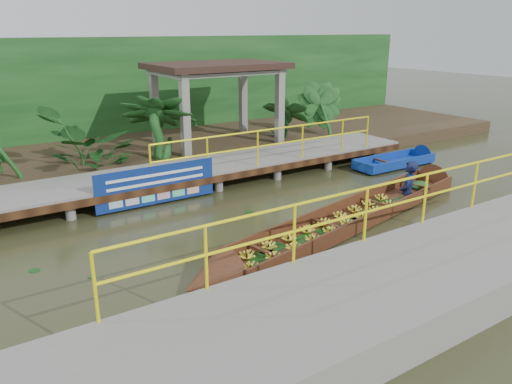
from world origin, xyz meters
TOP-DOWN VIEW (x-y plane):
  - ground at (0.00, 0.00)m, footprint 80.00×80.00m
  - land_strip at (0.00, 7.50)m, footprint 30.00×8.00m
  - far_dock at (0.02, 3.43)m, footprint 16.00×2.06m
  - near_dock at (1.00, -4.20)m, footprint 18.00×2.40m
  - pavilion at (3.00, 6.30)m, footprint 4.40×3.00m
  - foliage_backdrop at (0.00, 10.00)m, footprint 30.00×0.80m
  - vendor_boat at (2.84, -1.01)m, footprint 9.87×2.99m
  - moored_blue_boat at (7.81, 1.74)m, footprint 3.41×0.94m
  - blue_banner at (-0.90, 2.48)m, footprint 3.16×0.04m
  - tropical_plants at (0.21, 5.30)m, footprint 14.59×1.59m

SIDE VIEW (x-z plane):
  - ground at x=0.00m, z-range 0.00..0.00m
  - moored_blue_boat at x=7.81m, z-range -0.26..0.55m
  - land_strip at x=0.00m, z-range 0.00..0.45m
  - vendor_boat at x=2.84m, z-range -0.86..1.38m
  - near_dock at x=1.00m, z-range -0.56..1.16m
  - far_dock at x=0.02m, z-range -0.35..1.30m
  - blue_banner at x=-0.90m, z-range 0.06..1.05m
  - tropical_plants at x=0.21m, z-range 0.45..2.43m
  - foliage_backdrop at x=0.00m, z-range 0.00..4.00m
  - pavilion at x=3.00m, z-range 1.32..4.32m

